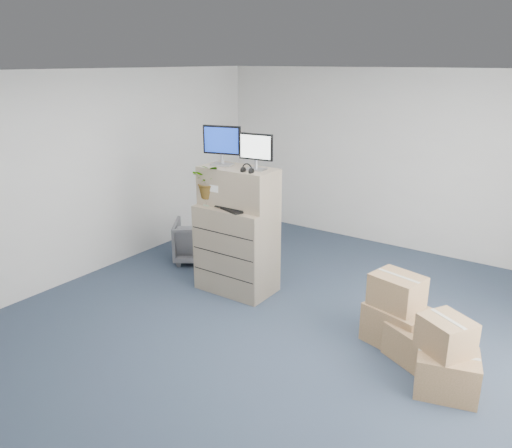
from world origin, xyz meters
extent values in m
plane|color=#232F40|center=(0.00, 0.00, 0.00)|extent=(7.00, 7.00, 0.00)
cube|color=silver|center=(0.00, 3.51, 1.40)|extent=(6.00, 0.02, 2.80)
cube|color=gray|center=(-0.96, 0.72, 0.57)|extent=(0.98, 0.60, 1.14)
cube|color=gray|center=(-0.96, 0.77, 1.39)|extent=(0.98, 0.50, 0.49)
cube|color=#99999E|center=(-1.22, 0.79, 1.64)|extent=(0.30, 0.25, 0.02)
cylinder|color=#99999E|center=(-1.22, 0.79, 1.71)|extent=(0.04, 0.04, 0.12)
cube|color=black|center=(-1.22, 0.79, 1.95)|extent=(0.50, 0.16, 0.36)
cube|color=navy|center=(-1.22, 0.77, 1.95)|extent=(0.44, 0.12, 0.31)
cube|color=#99999E|center=(-0.71, 0.80, 1.64)|extent=(0.25, 0.20, 0.02)
cylinder|color=#99999E|center=(-0.71, 0.80, 1.70)|extent=(0.04, 0.04, 0.11)
cube|color=black|center=(-0.71, 0.80, 1.91)|extent=(0.45, 0.08, 0.32)
cube|color=white|center=(-0.70, 0.78, 1.91)|extent=(0.40, 0.05, 0.28)
torus|color=black|center=(-0.70, 0.61, 1.67)|extent=(0.15, 0.02, 0.15)
cube|color=black|center=(-0.93, 0.58, 1.15)|extent=(0.51, 0.34, 0.02)
ellipsoid|color=silver|center=(-0.66, 0.64, 1.16)|extent=(0.10, 0.06, 0.03)
cylinder|color=gray|center=(-0.89, 0.73, 1.29)|extent=(0.08, 0.08, 0.29)
cube|color=silver|center=(-1.03, 0.74, 1.15)|extent=(0.06, 0.05, 0.02)
cube|color=black|center=(-1.03, 0.74, 1.22)|extent=(0.06, 0.04, 0.12)
cube|color=black|center=(-0.63, 0.81, 1.17)|extent=(0.23, 0.19, 0.06)
cube|color=#398AC3|center=(-0.61, 0.84, 1.25)|extent=(0.23, 0.12, 0.09)
cylinder|color=#8EAA89|center=(-1.28, 0.61, 1.15)|extent=(0.20, 0.20, 0.02)
cylinder|color=black|center=(-1.28, 0.61, 1.22)|extent=(0.17, 0.17, 0.13)
imported|color=#185117|center=(-1.28, 0.61, 1.40)|extent=(0.49, 0.53, 0.35)
imported|color=#5C5C61|center=(-2.06, 1.19, 0.34)|extent=(0.90, 0.89, 0.69)
cube|color=olive|center=(1.26, 0.62, 0.22)|extent=(0.74, 0.64, 0.44)
cube|color=olive|center=(1.92, 0.07, 0.20)|extent=(0.64, 0.57, 0.39)
cube|color=olive|center=(1.54, 0.46, 0.18)|extent=(0.70, 0.68, 0.36)
cube|color=olive|center=(1.22, 0.62, 0.61)|extent=(0.57, 0.50, 0.35)
cube|color=olive|center=(1.86, 0.11, 0.55)|extent=(0.55, 0.53, 0.32)
camera|label=1|loc=(2.71, -4.10, 2.91)|focal=35.00mm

